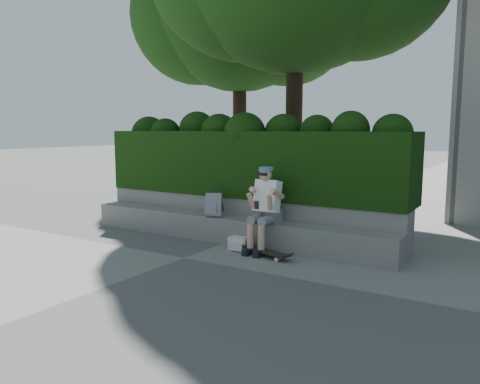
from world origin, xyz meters
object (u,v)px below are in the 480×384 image
Objects in this scene: person at (265,205)px; skateboard at (266,252)px; backpack_ground at (240,243)px; backpack_plaid at (214,205)px.

person is 1.54× the size of skateboard.
person reaches higher than backpack_ground.
person is 0.77m from backpack_ground.
skateboard is at bearing -45.50° from backpack_plaid.
backpack_ground is (-0.58, 0.14, 0.03)m from skateboard.
backpack_plaid is 1.25× the size of backpack_ground.
person is 1.10m from backpack_plaid.
person reaches higher than backpack_plaid.
skateboard is at bearing -17.27° from backpack_ground.
backpack_plaid is 0.93m from backpack_ground.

